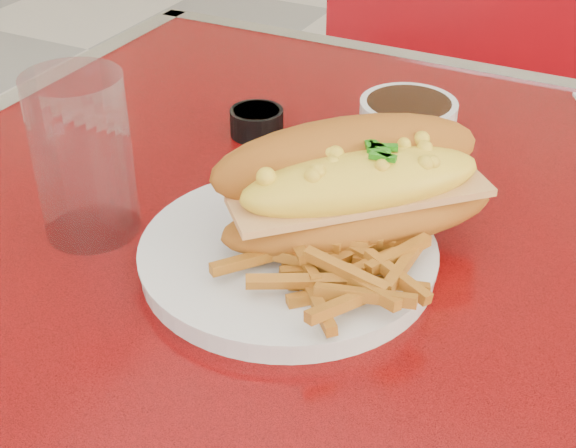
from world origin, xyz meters
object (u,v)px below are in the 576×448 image
at_px(booth_bench_far, 573,243).
at_px(sauce_cup_left, 257,121).
at_px(fork, 347,270).
at_px(mac_hoagie, 356,185).
at_px(gravy_ramekin, 407,125).
at_px(dinner_plate, 288,254).
at_px(diner_table, 481,398).
at_px(water_tumbler, 83,157).

relative_size(booth_bench_far, sauce_cup_left, 19.17).
distance_m(fork, sauce_cup_left, 0.28).
distance_m(booth_bench_far, fork, 1.04).
height_order(mac_hoagie, gravy_ramekin, mac_hoagie).
xyz_separation_m(dinner_plate, mac_hoagie, (0.04, 0.05, 0.05)).
xyz_separation_m(mac_hoagie, sauce_cup_left, (-0.18, 0.15, -0.05)).
bearing_deg(fork, sauce_cup_left, 46.39).
bearing_deg(diner_table, gravy_ramekin, 134.09).
bearing_deg(mac_hoagie, water_tumbler, 155.53).
height_order(diner_table, dinner_plate, dinner_plate).
bearing_deg(dinner_plate, gravy_ramekin, 85.66).
distance_m(booth_bench_far, gravy_ramekin, 0.85).
bearing_deg(diner_table, water_tumbler, -160.97).
bearing_deg(gravy_ramekin, diner_table, -45.91).
height_order(dinner_plate, mac_hoagie, mac_hoagie).
relative_size(dinner_plate, sauce_cup_left, 4.04).
height_order(dinner_plate, gravy_ramekin, gravy_ramekin).
bearing_deg(fork, diner_table, -45.06).
bearing_deg(mac_hoagie, gravy_ramekin, 51.99).
bearing_deg(fork, mac_hoagie, 21.13).
height_order(booth_bench_far, sauce_cup_left, booth_bench_far).
xyz_separation_m(diner_table, dinner_plate, (-0.16, -0.09, 0.17)).
xyz_separation_m(mac_hoagie, fork, (0.02, -0.06, -0.04)).
distance_m(mac_hoagie, sauce_cup_left, 0.24).
relative_size(diner_table, gravy_ramekin, 10.02).
xyz_separation_m(diner_table, fork, (-0.11, -0.09, 0.18)).
bearing_deg(booth_bench_far, sauce_cup_left, -113.15).
bearing_deg(fork, booth_bench_far, -3.64).
relative_size(booth_bench_far, water_tumbler, 8.27).
relative_size(booth_bench_far, fork, 8.07).
xyz_separation_m(dinner_plate, gravy_ramekin, (0.02, 0.23, 0.02)).
distance_m(booth_bench_far, dinner_plate, 1.04).
relative_size(gravy_ramekin, water_tumbler, 0.85).
bearing_deg(booth_bench_far, diner_table, -90.00).
xyz_separation_m(diner_table, sauce_cup_left, (-0.30, 0.11, 0.18)).
distance_m(booth_bench_far, mac_hoagie, 1.02).
distance_m(diner_table, water_tumbler, 0.43).
bearing_deg(diner_table, fork, -138.04).
bearing_deg(dinner_plate, booth_bench_far, 79.80).
bearing_deg(diner_table, dinner_plate, -151.77).
relative_size(fork, gravy_ramekin, 1.21).
relative_size(gravy_ramekin, sauce_cup_left, 1.96).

